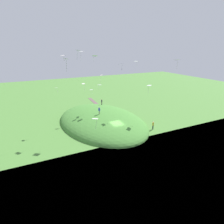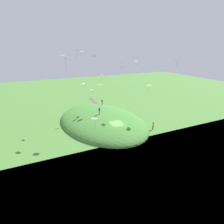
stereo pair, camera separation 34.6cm
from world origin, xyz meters
TOP-DOWN VIEW (x-y plane):
  - ground_plane at (0.00, 0.00)m, footprint 160.00×160.00m
  - grass_hill at (7.35, 0.34)m, footprint 28.76×19.01m
  - dirt_path at (23.31, -4.88)m, footprint 15.51×2.55m
  - person_walking_path at (6.30, 1.33)m, footprint 0.62×0.62m
  - person_with_child at (15.04, -3.20)m, footprint 0.50×0.50m
  - person_watching_kites at (-1.83, -8.11)m, footprint 0.50×0.50m
  - kite_0 at (-5.49, 9.52)m, footprint 1.06×0.76m
  - kite_1 at (5.24, -7.71)m, footprint 1.03×0.78m
  - kite_2 at (8.52, 0.18)m, footprint 0.72×0.98m
  - kite_3 at (6.43, 5.01)m, footprint 1.22×1.15m
  - kite_4 at (11.39, 3.13)m, footprint 0.47×0.72m
  - kite_5 at (4.22, 2.92)m, footprint 1.20×1.25m
  - kite_6 at (-7.14, -8.19)m, footprint 0.82×1.01m
  - kite_7 at (-5.51, 11.37)m, footprint 0.76×0.73m
  - kite_8 at (-5.23, 2.17)m, footprint 0.69×0.78m
  - kite_9 at (9.28, 1.94)m, footprint 0.58×0.77m
  - kite_10 at (11.16, -1.51)m, footprint 1.08×0.96m
  - kite_11 at (8.49, 10.25)m, footprint 0.79×0.77m
  - kite_12 at (6.31, 8.89)m, footprint 1.12×0.85m
  - kite_13 at (0.12, -7.93)m, footprint 1.40×1.43m
  - kite_14 at (-8.72, 8.42)m, footprint 1.00×1.05m
  - mooring_post at (-4.39, 0.37)m, footprint 0.14×0.14m

SIDE VIEW (x-z plane):
  - ground_plane at x=0.00m, z-range 0.00..0.00m
  - grass_hill at x=7.35m, z-range -2.56..2.56m
  - dirt_path at x=23.31m, z-range 0.00..0.04m
  - mooring_post at x=-4.39m, z-range 0.00..1.08m
  - person_watching_kites at x=-1.83m, z-range 0.26..2.11m
  - person_with_child at x=15.04m, z-range 2.17..3.84m
  - person_walking_path at x=6.30m, z-range 2.75..4.45m
  - kite_14 at x=-8.72m, z-range 6.48..8.22m
  - kite_9 at x=9.28m, z-range 7.21..8.32m
  - kite_4 at x=11.39m, z-range 7.76..9.87m
  - kite_2 at x=8.52m, z-range 8.39..9.51m
  - kite_11 at x=8.49m, z-range 8.60..9.66m
  - kite_13 at x=0.12m, z-range 8.63..10.39m
  - kite_10 at x=11.16m, z-range 9.63..11.77m
  - kite_1 at x=5.24m, z-range 13.71..14.90m
  - kite_8 at x=-5.23m, z-range 14.35..15.37m
  - kite_6 at x=-7.14m, z-range 14.49..16.13m
  - kite_5 at x=4.22m, z-range 15.17..16.43m
  - kite_7 at x=-5.51m, z-range 14.86..16.76m
  - kite_12 at x=6.31m, z-range 15.24..16.56m
  - kite_3 at x=6.43m, z-range 15.65..17.45m
  - kite_0 at x=-5.49m, z-range 16.39..17.80m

